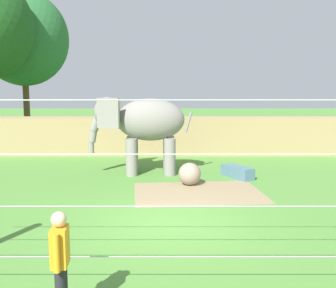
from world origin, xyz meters
TOP-DOWN VIEW (x-y plane):
  - ground_plane at (0.00, 0.00)m, footprint 120.00×120.00m
  - dirt_patch at (0.96, 2.97)m, footprint 4.42×3.39m
  - embankment_wall at (0.00, 10.87)m, footprint 36.00×1.80m
  - elephant at (-1.05, 5.95)m, footprint 4.14×1.74m
  - enrichment_ball at (0.73, 4.02)m, footprint 0.80×0.80m
  - cable_fence at (0.00, -3.37)m, footprint 10.66×0.24m
  - zookeeper at (-1.57, -4.29)m, footprint 0.25×0.58m
  - feed_trough at (2.62, 5.16)m, footprint 1.15×1.46m
  - tree_left_of_centre at (-10.21, 18.80)m, footprint 6.27×6.27m

SIDE VIEW (x-z plane):
  - ground_plane at x=0.00m, z-range 0.00..0.00m
  - dirt_patch at x=0.96m, z-range 0.00..0.01m
  - feed_trough at x=2.62m, z-range 0.00..0.44m
  - enrichment_ball at x=0.73m, z-range 0.00..0.80m
  - zookeeper at x=-1.57m, z-range 0.09..1.76m
  - embankment_wall at x=0.00m, z-range 0.00..1.90m
  - cable_fence at x=0.00m, z-range 0.01..3.34m
  - elephant at x=-1.05m, z-range 0.50..3.56m
  - tree_left_of_centre at x=-10.21m, z-range 1.78..11.95m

